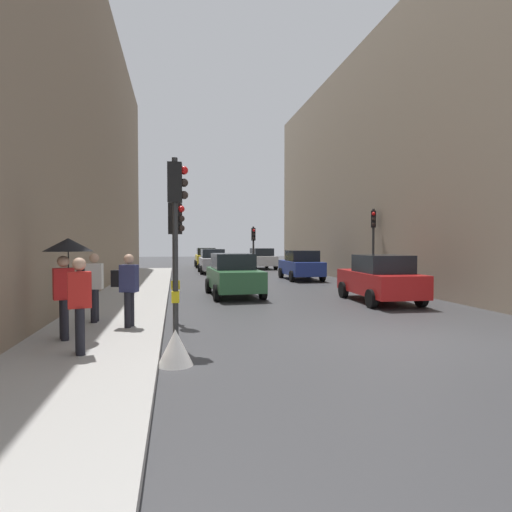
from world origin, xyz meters
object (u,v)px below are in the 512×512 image
at_px(traffic_light_near_right, 176,238).
at_px(pedestrian_with_black_backpack, 93,283).
at_px(traffic_light_mid_street, 373,233).
at_px(pedestrian_with_umbrella, 67,260).
at_px(car_white_compact, 261,259).
at_px(traffic_light_far_median, 253,242).
at_px(car_red_sedan, 380,279).
at_px(car_silver_hatchback, 213,261).
at_px(car_blue_van, 301,265).
at_px(traffic_light_near_left, 176,217).
at_px(pedestrian_with_grey_backpack, 127,286).
at_px(pedestrian_in_red_jacket, 80,301).
at_px(car_yellow_taxi, 206,258).
at_px(car_green_estate, 234,275).
at_px(warning_sign_triangle, 175,347).

relative_size(traffic_light_near_right, pedestrian_with_black_backpack, 1.91).
height_order(traffic_light_mid_street, pedestrian_with_umbrella, traffic_light_mid_street).
bearing_deg(car_white_compact, traffic_light_far_median, -105.57).
height_order(traffic_light_near_right, car_red_sedan, traffic_light_near_right).
bearing_deg(car_silver_hatchback, pedestrian_with_black_backpack, -103.94).
bearing_deg(pedestrian_with_black_backpack, car_blue_van, 52.98).
xyz_separation_m(traffic_light_near_left, car_red_sedan, (7.43, 5.20, -1.87)).
bearing_deg(traffic_light_near_right, pedestrian_with_umbrella, -136.38).
height_order(traffic_light_far_median, pedestrian_with_umbrella, traffic_light_far_median).
distance_m(car_red_sedan, pedestrian_with_grey_backpack, 9.38).
bearing_deg(car_silver_hatchback, pedestrian_in_red_jacket, -101.11).
bearing_deg(car_yellow_taxi, pedestrian_with_black_backpack, -100.26).
bearing_deg(traffic_light_near_right, car_green_estate, 67.06).
relative_size(pedestrian_with_grey_backpack, pedestrian_with_black_backpack, 1.00).
xyz_separation_m(traffic_light_far_median, pedestrian_in_red_jacket, (-6.85, -19.19, -1.15)).
distance_m(traffic_light_near_right, car_yellow_taxi, 26.64).
height_order(car_green_estate, car_silver_hatchback, same).
height_order(traffic_light_mid_street, car_blue_van, traffic_light_mid_street).
bearing_deg(car_green_estate, car_blue_van, 53.54).
distance_m(pedestrian_with_grey_backpack, warning_sign_triangle, 3.24).
distance_m(traffic_light_far_median, traffic_light_mid_street, 9.22).
distance_m(car_blue_van, pedestrian_with_umbrella, 17.45).
bearing_deg(car_yellow_taxi, traffic_light_far_median, -77.46).
bearing_deg(car_green_estate, car_white_compact, 74.67).
relative_size(car_green_estate, warning_sign_triangle, 6.56).
distance_m(car_green_estate, warning_sign_triangle, 9.81).
height_order(traffic_light_near_right, car_green_estate, traffic_light_near_right).
bearing_deg(car_green_estate, pedestrian_with_umbrella, -120.91).
relative_size(traffic_light_near_right, pedestrian_with_grey_backpack, 1.91).
relative_size(traffic_light_far_median, pedestrian_with_umbrella, 1.55).
xyz_separation_m(car_red_sedan, warning_sign_triangle, (-7.46, -6.64, -0.55)).
xyz_separation_m(traffic_light_mid_street, pedestrian_with_umbrella, (-11.98, -9.92, -0.86)).
relative_size(car_green_estate, pedestrian_with_black_backpack, 2.41).
bearing_deg(car_white_compact, car_blue_van, -88.85).
bearing_deg(pedestrian_with_grey_backpack, car_blue_van, 57.46).
relative_size(car_silver_hatchback, pedestrian_in_red_jacket, 2.38).
bearing_deg(car_blue_van, traffic_light_near_right, -120.85).
bearing_deg(traffic_light_near_right, warning_sign_triangle, -90.40).
bearing_deg(car_red_sedan, car_silver_hatchback, 106.24).
distance_m(car_red_sedan, car_white_compact, 20.43).
height_order(pedestrian_with_umbrella, warning_sign_triangle, pedestrian_with_umbrella).
xyz_separation_m(car_green_estate, pedestrian_with_black_backpack, (-4.46, -5.78, 0.29)).
distance_m(traffic_light_mid_street, car_yellow_taxi, 20.05).
xyz_separation_m(traffic_light_mid_street, warning_sign_triangle, (-9.75, -11.72, -2.37)).
relative_size(traffic_light_mid_street, warning_sign_triangle, 6.02).
bearing_deg(car_red_sedan, warning_sign_triangle, -138.30).
relative_size(traffic_light_near_right, traffic_light_mid_street, 0.86).
bearing_deg(traffic_light_far_median, pedestrian_in_red_jacket, -109.65).
bearing_deg(warning_sign_triangle, car_green_estate, 75.98).
xyz_separation_m(car_green_estate, warning_sign_triangle, (-2.37, -9.50, -0.55)).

